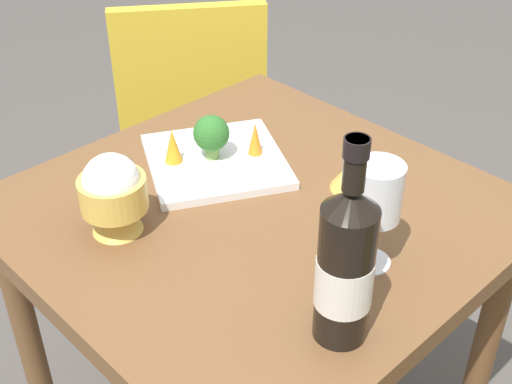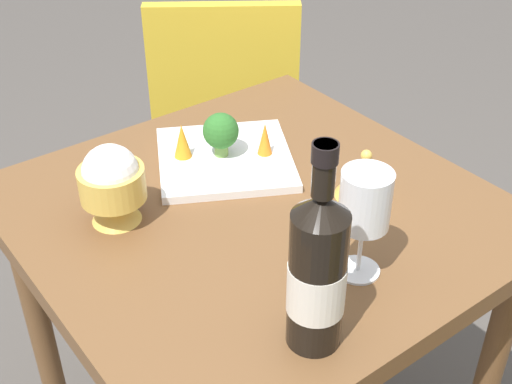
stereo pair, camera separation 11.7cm
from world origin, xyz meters
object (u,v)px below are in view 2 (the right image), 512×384
object	(u,v)px
wine_bottle	(317,272)
carrot_garnish_right	(182,141)
rice_bowl	(112,183)
carrot_garnish_left	(265,138)
chair_by_wall	(225,105)
broccoli_floret	(221,132)
rice_bowl_lid	(364,177)
serving_plate	(225,159)
wine_glass	(365,203)

from	to	relation	value
wine_bottle	carrot_garnish_right	world-z (taller)	wine_bottle
carrot_garnish_right	rice_bowl	bearing A→B (deg)	24.42
wine_bottle	carrot_garnish_left	size ratio (longest dim) A/B	4.71
rice_bowl	chair_by_wall	bearing A→B (deg)	-137.17
broccoli_floret	rice_bowl_lid	bearing A→B (deg)	119.04
chair_by_wall	carrot_garnish_right	size ratio (longest dim) A/B	12.55
broccoli_floret	wine_bottle	bearing A→B (deg)	70.34
wine_bottle	serving_plate	bearing A→B (deg)	-110.32
rice_bowl_lid	carrot_garnish_left	size ratio (longest dim) A/B	1.53
broccoli_floret	carrot_garnish_right	distance (m)	0.07
wine_bottle	rice_bowl	distance (m)	0.42
wine_bottle	serving_plate	distance (m)	0.49
wine_bottle	wine_glass	xyz separation A→B (m)	(-0.15, -0.06, 0.01)
wine_glass	carrot_garnish_right	xyz separation A→B (m)	(0.05, -0.43, -0.08)
wine_glass	carrot_garnish_left	distance (m)	0.36
wine_bottle	rice_bowl	world-z (taller)	wine_bottle
wine_bottle	carrot_garnish_left	distance (m)	0.47
wine_bottle	rice_bowl_lid	size ratio (longest dim) A/B	3.08
chair_by_wall	wine_bottle	xyz separation A→B (m)	(0.53, 0.98, 0.33)
wine_bottle	chair_by_wall	bearing A→B (deg)	-118.45
rice_bowl_lid	broccoli_floret	bearing A→B (deg)	-60.96
carrot_garnish_left	chair_by_wall	bearing A→B (deg)	-117.65
wine_bottle	rice_bowl	size ratio (longest dim) A/B	2.17
chair_by_wall	rice_bowl	xyz separation A→B (m)	(0.61, 0.57, 0.28)
broccoli_floret	carrot_garnish_right	world-z (taller)	broccoli_floret
chair_by_wall	rice_bowl	world-z (taller)	rice_bowl
wine_glass	broccoli_floret	distance (m)	0.39
carrot_garnish_left	carrot_garnish_right	world-z (taller)	carrot_garnish_right
wine_bottle	rice_bowl_lid	xyz separation A→B (m)	(-0.30, -0.21, -0.08)
serving_plate	broccoli_floret	world-z (taller)	broccoli_floret
broccoli_floret	carrot_garnish_right	xyz separation A→B (m)	(0.06, -0.04, -0.02)
carrot_garnish_left	carrot_garnish_right	size ratio (longest dim) A/B	0.97
chair_by_wall	wine_bottle	size ratio (longest dim) A/B	2.76
wine_glass	carrot_garnish_left	xyz separation A→B (m)	(-0.08, -0.34, -0.08)
wine_glass	rice_bowl	world-z (taller)	wine_glass
rice_bowl_lid	rice_bowl	bearing A→B (deg)	-27.47
chair_by_wall	wine_glass	bearing A→B (deg)	-77.46
rice_bowl	wine_glass	bearing A→B (deg)	124.19
wine_glass	carrot_garnish_right	bearing A→B (deg)	-83.76
carrot_garnish_right	chair_by_wall	bearing A→B (deg)	-131.46
serving_plate	rice_bowl_lid	bearing A→B (deg)	118.93
rice_bowl	broccoli_floret	distance (m)	0.25
wine_glass	carrot_garnish_right	world-z (taller)	wine_glass
carrot_garnish_right	wine_bottle	bearing A→B (deg)	78.48
chair_by_wall	serving_plate	size ratio (longest dim) A/B	2.51
rice_bowl	carrot_garnish_left	xyz separation A→B (m)	(-0.32, 0.00, -0.03)
rice_bowl_lid	carrot_garnish_left	distance (m)	0.21
rice_bowl	rice_bowl_lid	xyz separation A→B (m)	(-0.38, 0.20, -0.04)
wine_glass	rice_bowl_lid	bearing A→B (deg)	-136.30
wine_bottle	carrot_garnish_right	distance (m)	0.51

